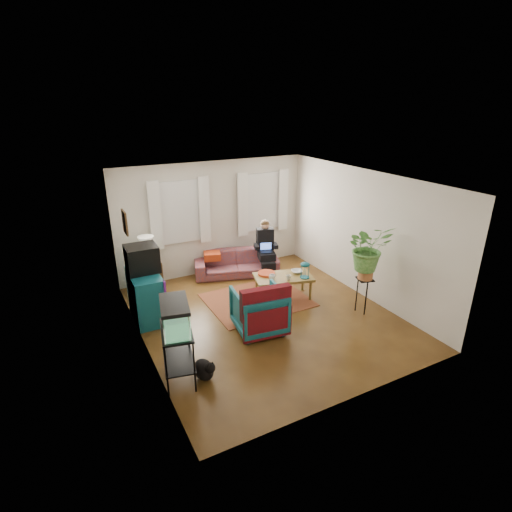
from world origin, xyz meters
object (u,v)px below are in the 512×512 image
dresser (146,296)px  aquarium_stand (178,355)px  sofa (236,259)px  side_table (150,276)px  plant_stand (363,295)px  armchair (259,308)px  coffee_table (283,287)px

dresser → aquarium_stand: size_ratio=1.21×
sofa → aquarium_stand: (-2.35, -3.05, 0.04)m
sofa → side_table: (-2.00, 0.12, -0.06)m
side_table → plant_stand: bearing=-40.2°
dresser → armchair: (1.66, -1.35, -0.03)m
sofa → aquarium_stand: aquarium_stand is taller
aquarium_stand → plant_stand: size_ratio=1.20×
side_table → armchair: bearing=-62.3°
armchair → plant_stand: 2.11m
side_table → coffee_table: (2.35, -1.64, -0.08)m
side_table → coffee_table: size_ratio=0.55×
armchair → dresser: bearing=-32.0°
armchair → aquarium_stand: bearing=28.7°
dresser → plant_stand: 4.11m
aquarium_stand → armchair: size_ratio=0.97×
dresser → side_table: bearing=74.6°
coffee_table → plant_stand: bearing=-34.0°
sofa → coffee_table: 1.56m
side_table → coffee_table: side_table is taller
sofa → coffee_table: size_ratio=1.65×
side_table → armchair: 2.84m
dresser → aquarium_stand: (-0.01, -2.01, -0.04)m
coffee_table → plant_stand: (1.05, -1.23, 0.11)m
dresser → armchair: 2.14m
aquarium_stand → sofa: bearing=64.6°
armchair → coffee_table: (1.03, 0.87, -0.19)m
dresser → coffee_table: size_ratio=0.87×
sofa → coffee_table: (0.36, -1.52, -0.14)m
sofa → plant_stand: size_ratio=2.74×
side_table → dresser: bearing=-106.3°
side_table → plant_stand: plant_stand is taller
aquarium_stand → side_table: bearing=95.9°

